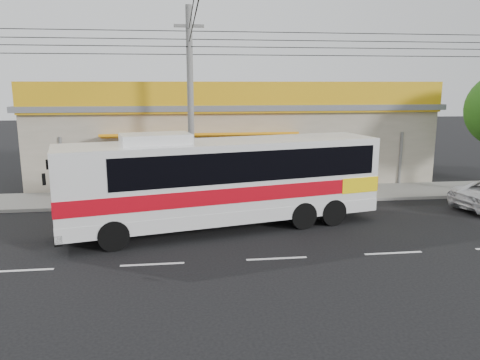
# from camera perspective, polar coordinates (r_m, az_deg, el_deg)

# --- Properties ---
(ground) EXTENTS (120.00, 120.00, 0.00)m
(ground) POSITION_cam_1_polar(r_m,az_deg,el_deg) (17.82, 2.87, -6.66)
(ground) COLOR black
(ground) RESTS_ON ground
(sidewalk) EXTENTS (30.00, 3.20, 0.15)m
(sidewalk) POSITION_cam_1_polar(r_m,az_deg,el_deg) (23.51, 0.33, -1.92)
(sidewalk) COLOR gray
(sidewalk) RESTS_ON ground
(lane_markings) EXTENTS (50.00, 0.12, 0.01)m
(lane_markings) POSITION_cam_1_polar(r_m,az_deg,el_deg) (15.51, 4.50, -9.53)
(lane_markings) COLOR silver
(lane_markings) RESTS_ON ground
(storefront_building) EXTENTS (22.60, 9.20, 5.70)m
(storefront_building) POSITION_cam_1_polar(r_m,az_deg,el_deg) (28.54, -1.14, 5.03)
(storefront_building) COLOR gray
(storefront_building) RESTS_ON ground
(coach_bus) EXTENTS (12.69, 5.31, 3.83)m
(coach_bus) POSITION_cam_1_polar(r_m,az_deg,el_deg) (18.19, -1.44, 0.40)
(coach_bus) COLOR silver
(coach_bus) RESTS_ON ground
(motorbike_red) EXTENTS (2.02, 0.95, 1.02)m
(motorbike_red) POSITION_cam_1_polar(r_m,az_deg,el_deg) (24.56, -19.45, -0.61)
(motorbike_red) COLOR #9C110B
(motorbike_red) RESTS_ON sidewalk
(utility_pole) EXTENTS (34.00, 14.00, 9.05)m
(utility_pole) POSITION_cam_1_polar(r_m,az_deg,el_deg) (22.13, -6.21, 16.43)
(utility_pole) COLOR #5D5D5B
(utility_pole) RESTS_ON ground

